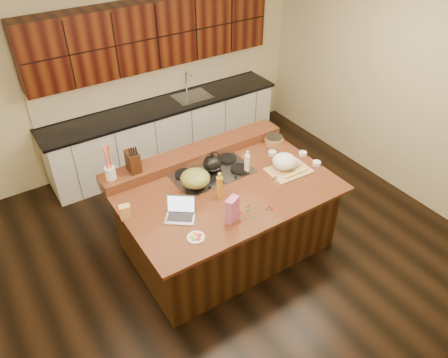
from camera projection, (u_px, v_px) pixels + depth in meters
room at (227, 155)px, 4.65m from camera, size 5.52×5.02×2.72m
island at (226, 217)px, 5.18m from camera, size 2.40×1.60×0.92m
back_ledge at (195, 154)px, 5.34m from camera, size 2.40×0.30×0.12m
cooktop at (212, 173)px, 5.10m from camera, size 0.92×0.52×0.05m
back_counter at (161, 101)px, 6.50m from camera, size 3.70×0.66×2.40m
kettle at (212, 164)px, 5.02m from camera, size 0.28×0.28×0.20m
green_bowl at (195, 178)px, 4.81m from camera, size 0.33×0.33×0.18m
laptop at (180, 211)px, 4.48m from camera, size 0.38×0.37×0.21m
oil_bottle at (220, 187)px, 4.68m from camera, size 0.07×0.07×0.27m
vinegar_bottle at (247, 164)px, 5.05m from camera, size 0.08×0.08×0.25m
wooden_tray at (285, 163)px, 5.13m from camera, size 0.50×0.40×0.20m
ramekin_a at (317, 163)px, 5.24m from camera, size 0.13×0.13×0.04m
ramekin_b at (303, 154)px, 5.41m from camera, size 0.12×0.12×0.04m
ramekin_c at (272, 153)px, 5.42m from camera, size 0.11×0.11×0.04m
strainer_bowl at (274, 141)px, 5.61m from camera, size 0.31×0.31×0.09m
kitchen_timer at (276, 177)px, 4.99m from camera, size 0.09×0.09×0.07m
pink_bag at (232, 210)px, 4.37m from camera, size 0.17×0.14×0.29m
candy_plate at (196, 237)px, 4.25m from camera, size 0.21×0.21×0.01m
package_box at (125, 212)px, 4.45m from camera, size 0.12×0.10×0.15m
utensil_crock at (110, 173)px, 4.80m from camera, size 0.13×0.13×0.14m
knife_block at (133, 162)px, 4.89m from camera, size 0.12×0.20×0.24m
gumdrop_0 at (272, 209)px, 4.58m from camera, size 0.02×0.02×0.02m
gumdrop_1 at (239, 212)px, 4.55m from camera, size 0.02×0.02×0.02m
gumdrop_2 at (270, 207)px, 4.62m from camera, size 0.02×0.02×0.02m
gumdrop_3 at (267, 209)px, 4.59m from camera, size 0.02×0.02×0.02m
gumdrop_4 at (240, 212)px, 4.54m from camera, size 0.02×0.02×0.02m
gumdrop_5 at (246, 205)px, 4.63m from camera, size 0.02×0.02×0.02m
gumdrop_6 at (240, 221)px, 4.44m from camera, size 0.02×0.02×0.02m
gumdrop_7 at (254, 217)px, 4.48m from camera, size 0.02×0.02×0.02m
gumdrop_8 at (249, 205)px, 4.63m from camera, size 0.02×0.02×0.02m
gumdrop_9 at (248, 210)px, 4.58m from camera, size 0.02×0.02×0.02m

